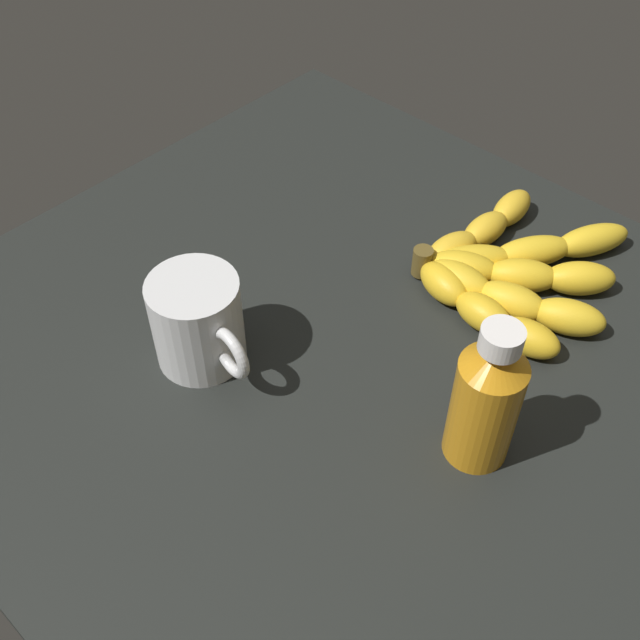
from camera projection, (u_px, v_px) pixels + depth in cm
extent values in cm
cube|color=black|center=(365.00, 374.00, 71.23)|extent=(79.23, 69.81, 3.84)
ellipsoid|color=gold|center=(447.00, 286.00, 74.16)|extent=(6.58, 4.62, 3.27)
ellipsoid|color=gold|center=(483.00, 313.00, 71.61)|extent=(6.10, 3.54, 3.27)
ellipsoid|color=gold|center=(528.00, 338.00, 69.51)|extent=(6.39, 4.14, 3.27)
ellipsoid|color=yellow|center=(459.00, 280.00, 74.62)|extent=(7.08, 4.10, 3.39)
ellipsoid|color=yellow|center=(511.00, 301.00, 72.64)|extent=(7.42, 5.07, 3.39)
ellipsoid|color=yellow|center=(569.00, 317.00, 71.19)|extent=(7.56, 5.92, 3.39)
ellipsoid|color=yellow|center=(465.00, 269.00, 75.72)|extent=(7.66, 6.38, 3.35)
ellipsoid|color=yellow|center=(522.00, 276.00, 75.06)|extent=(7.55, 6.78, 3.35)
ellipsoid|color=yellow|center=(580.00, 278.00, 74.80)|extent=(7.37, 7.12, 3.35)
ellipsoid|color=yellow|center=(469.00, 259.00, 76.83)|extent=(7.75, 8.38, 3.17)
ellipsoid|color=yellow|center=(533.00, 252.00, 77.60)|extent=(7.28, 8.63, 3.17)
ellipsoid|color=yellow|center=(592.00, 240.00, 78.82)|extent=(6.73, 8.79, 3.17)
ellipsoid|color=gold|center=(452.00, 249.00, 77.99)|extent=(4.34, 6.62, 3.07)
ellipsoid|color=gold|center=(485.00, 229.00, 80.06)|extent=(3.52, 6.31, 3.07)
ellipsoid|color=gold|center=(512.00, 208.00, 82.50)|extent=(3.52, 6.31, 3.07)
cylinder|color=brown|center=(422.00, 261.00, 76.28)|extent=(2.00, 2.00, 3.00)
cylinder|color=orange|center=(484.00, 410.00, 59.62)|extent=(5.30, 5.30, 10.29)
cone|color=orange|center=(497.00, 358.00, 55.13)|extent=(5.30, 5.30, 2.07)
cylinder|color=white|center=(502.00, 340.00, 53.71)|extent=(3.17, 3.17, 1.85)
cylinder|color=silver|center=(197.00, 321.00, 67.19)|extent=(8.04, 8.04, 8.72)
torus|color=silver|center=(230.00, 353.00, 64.07)|extent=(4.93, 1.68, 4.84)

